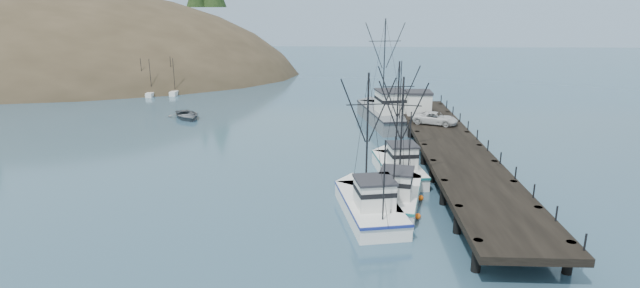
% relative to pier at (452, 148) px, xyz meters
% --- Properties ---
extents(ground, '(400.00, 400.00, 0.00)m').
position_rel_pier_xyz_m(ground, '(-14.00, -16.00, -1.69)').
color(ground, '#2B4A61').
rests_on(ground, ground).
extents(pier, '(6.00, 44.00, 2.00)m').
position_rel_pier_xyz_m(pier, '(0.00, 0.00, 0.00)').
color(pier, black).
rests_on(pier, ground).
extents(distant_ridge, '(360.00, 40.00, 26.00)m').
position_rel_pier_xyz_m(distant_ridge, '(-4.00, 154.00, -1.69)').
color(distant_ridge, '#9EB2C6').
rests_on(distant_ridge, ground).
extents(distant_ridge_far, '(180.00, 25.00, 18.00)m').
position_rel_pier_xyz_m(distant_ridge_far, '(-54.00, 169.00, -1.69)').
color(distant_ridge_far, silver).
rests_on(distant_ridge_far, ground).
extents(moored_sailboats, '(19.78, 17.87, 6.35)m').
position_rel_pier_xyz_m(moored_sailboats, '(-47.03, 38.37, -1.36)').
color(moored_sailboats, white).
rests_on(moored_sailboats, ground).
extents(trawler_near, '(4.82, 9.86, 10.14)m').
position_rel_pier_xyz_m(trawler_near, '(-6.14, -10.22, -0.87)').
color(trawler_near, white).
rests_on(trawler_near, ground).
extents(trawler_mid, '(5.29, 10.76, 10.67)m').
position_rel_pier_xyz_m(trawler_mid, '(-8.45, -12.15, -0.87)').
color(trawler_mid, white).
rests_on(trawler_mid, ground).
extents(trawler_far, '(4.43, 10.14, 10.48)m').
position_rel_pier_xyz_m(trawler_far, '(-5.41, -3.21, -0.87)').
color(trawler_far, white).
rests_on(trawler_far, ground).
extents(work_vessel, '(7.44, 16.30, 13.49)m').
position_rel_pier_xyz_m(work_vessel, '(-4.87, 17.30, -0.46)').
color(work_vessel, slate).
rests_on(work_vessel, ground).
extents(pier_shed, '(3.00, 3.20, 2.80)m').
position_rel_pier_xyz_m(pier_shed, '(-1.30, 13.69, 1.73)').
color(pier_shed, silver).
rests_on(pier_shed, pier).
extents(pickup_truck, '(5.35, 3.95, 1.35)m').
position_rel_pier_xyz_m(pickup_truck, '(-0.16, 8.30, 0.99)').
color(pickup_truck, silver).
rests_on(pickup_truck, pier).
extents(motorboat, '(6.71, 7.27, 1.23)m').
position_rel_pier_xyz_m(motorboat, '(-31.50, 18.48, -1.69)').
color(motorboat, '#575C61').
rests_on(motorboat, ground).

